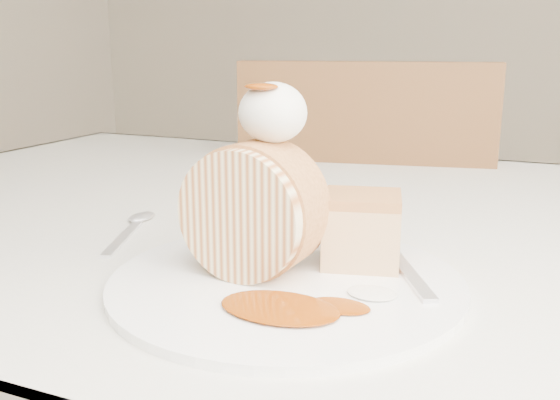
% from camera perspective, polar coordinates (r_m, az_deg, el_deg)
% --- Properties ---
extents(table, '(1.40, 0.90, 0.75)m').
position_cam_1_polar(table, '(0.78, 4.27, -7.57)').
color(table, beige).
rests_on(table, ground).
extents(chair_far, '(0.51, 0.51, 0.92)m').
position_cam_1_polar(chair_far, '(1.24, 7.68, -5.87)').
color(chair_far, brown).
rests_on(chair_far, ground).
extents(plate, '(0.36, 0.36, 0.01)m').
position_cam_1_polar(plate, '(0.53, 0.57, -7.49)').
color(plate, white).
rests_on(plate, table).
extents(roulade_slice, '(0.11, 0.07, 0.11)m').
position_cam_1_polar(roulade_slice, '(0.52, -2.50, -0.96)').
color(roulade_slice, beige).
rests_on(roulade_slice, plate).
extents(cake_chunk, '(0.08, 0.07, 0.06)m').
position_cam_1_polar(cake_chunk, '(0.56, 7.46, -3.08)').
color(cake_chunk, '#BA7B46').
rests_on(cake_chunk, plate).
extents(whipped_cream, '(0.06, 0.06, 0.05)m').
position_cam_1_polar(whipped_cream, '(0.52, -0.65, 8.00)').
color(whipped_cream, white).
rests_on(whipped_cream, roulade_slice).
extents(caramel_drizzle, '(0.03, 0.02, 0.01)m').
position_cam_1_polar(caramel_drizzle, '(0.50, -1.74, 11.04)').
color(caramel_drizzle, '#7E3105').
rests_on(caramel_drizzle, whipped_cream).
extents(caramel_pool, '(0.10, 0.08, 0.00)m').
position_cam_1_polar(caramel_pool, '(0.47, -0.04, -9.79)').
color(caramel_pool, '#7E3105').
rests_on(caramel_pool, plate).
extents(fork, '(0.10, 0.17, 0.00)m').
position_cam_1_polar(fork, '(0.55, 11.56, -6.43)').
color(fork, silver).
rests_on(fork, plate).
extents(spoon, '(0.07, 0.14, 0.00)m').
position_cam_1_polar(spoon, '(0.67, -14.18, -3.41)').
color(spoon, silver).
rests_on(spoon, table).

